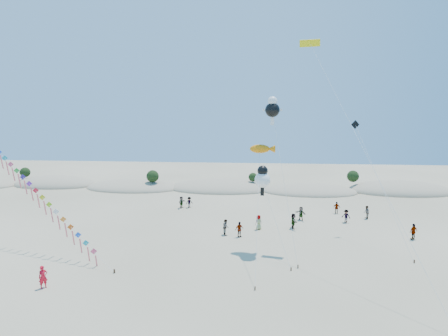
# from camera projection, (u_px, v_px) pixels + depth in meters

# --- Properties ---
(ground) EXTENTS (160.00, 160.00, 0.00)m
(ground) POSITION_uv_depth(u_px,v_px,m) (150.00, 335.00, 23.84)
(ground) COLOR gray
(ground) RESTS_ON ground
(dune_ridge) EXTENTS (145.30, 11.49, 5.57)m
(dune_ridge) POSITION_uv_depth(u_px,v_px,m) (226.00, 188.00, 68.17)
(dune_ridge) COLOR gray
(dune_ridge) RESTS_ON ground
(kite_train) EXTENTS (21.79, 11.07, 14.24)m
(kite_train) POSITION_uv_depth(u_px,v_px,m) (24.00, 179.00, 38.65)
(kite_train) COLOR #3F2D1E
(kite_train) RESTS_ON ground
(fish_kite) EXTENTS (2.59, 10.82, 10.73)m
(fish_kite) POSITION_uv_depth(u_px,v_px,m) (263.00, 149.00, 38.30)
(fish_kite) COLOR #3F2D1E
(fish_kite) RESTS_ON ground
(cartoon_kite_low) EXTENTS (3.42, 5.32, 8.82)m
(cartoon_kite_low) POSITION_uv_depth(u_px,v_px,m) (262.00, 178.00, 36.92)
(cartoon_kite_low) COLOR #3F2D1E
(cartoon_kite_low) RESTS_ON ground
(cartoon_kite_high) EXTENTS (3.37, 7.20, 15.60)m
(cartoon_kite_high) POSITION_uv_depth(u_px,v_px,m) (272.00, 108.00, 38.27)
(cartoon_kite_high) COLOR #3F2D1E
(cartoon_kite_high) RESTS_ON ground
(parafoil_kite) EXTENTS (8.54, 18.68, 21.42)m
(parafoil_kite) POSITION_uv_depth(u_px,v_px,m) (313.00, 48.00, 38.10)
(parafoil_kite) COLOR #3F2D1E
(parafoil_kite) RESTS_ON ground
(dark_kite) EXTENTS (4.09, 10.19, 13.08)m
(dark_kite) POSITION_uv_depth(u_px,v_px,m) (369.00, 156.00, 41.12)
(dark_kite) COLOR #3F2D1E
(dark_kite) RESTS_ON ground
(flyer_foreground) EXTENTS (0.79, 0.79, 1.86)m
(flyer_foreground) POSITION_uv_depth(u_px,v_px,m) (43.00, 277.00, 30.01)
(flyer_foreground) COLOR red
(flyer_foreground) RESTS_ON ground
(beachgoers) EXTENTS (29.39, 13.39, 1.87)m
(beachgoers) POSITION_uv_depth(u_px,v_px,m) (280.00, 216.00, 47.78)
(beachgoers) COLOR slate
(beachgoers) RESTS_ON ground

